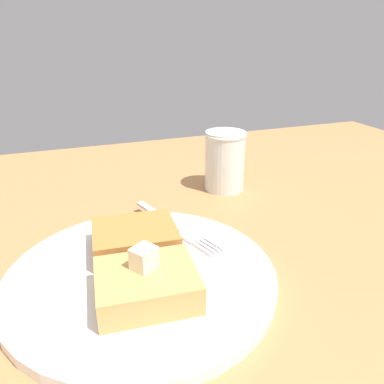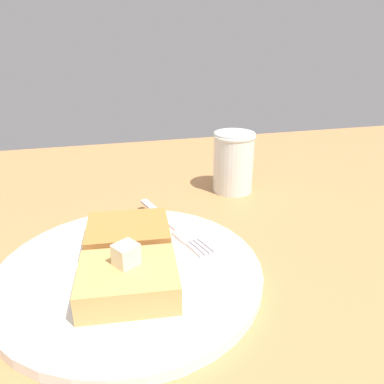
# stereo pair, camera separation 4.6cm
# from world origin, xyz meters

# --- Properties ---
(table_surface) EXTENTS (1.20, 1.20, 0.02)m
(table_surface) POSITION_xyz_m (0.00, 0.00, 0.01)
(table_surface) COLOR #B57B48
(table_surface) RESTS_ON ground
(plate) EXTENTS (0.26, 0.26, 0.01)m
(plate) POSITION_xyz_m (0.10, 0.11, 0.03)
(plate) COLOR white
(plate) RESTS_ON table_surface
(toast_slice_left) EXTENTS (0.08, 0.09, 0.03)m
(toast_slice_left) POSITION_xyz_m (0.06, 0.11, 0.04)
(toast_slice_left) COLOR tan
(toast_slice_left) RESTS_ON plate
(toast_slice_middle) EXTENTS (0.08, 0.09, 0.03)m
(toast_slice_middle) POSITION_xyz_m (0.14, 0.11, 0.04)
(toast_slice_middle) COLOR #B37536
(toast_slice_middle) RESTS_ON plate
(butter_pat_primary) EXTENTS (0.03, 0.03, 0.02)m
(butter_pat_primary) POSITION_xyz_m (0.07, 0.11, 0.07)
(butter_pat_primary) COLOR #F6F2CB
(butter_pat_primary) RESTS_ON toast_slice_left
(fork) EXTENTS (0.16, 0.06, 0.00)m
(fork) POSITION_xyz_m (0.17, 0.05, 0.03)
(fork) COLOR silver
(fork) RESTS_ON plate
(syrup_jar) EXTENTS (0.06, 0.06, 0.09)m
(syrup_jar) POSITION_xyz_m (0.29, -0.07, 0.06)
(syrup_jar) COLOR #43230C
(syrup_jar) RESTS_ON table_surface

